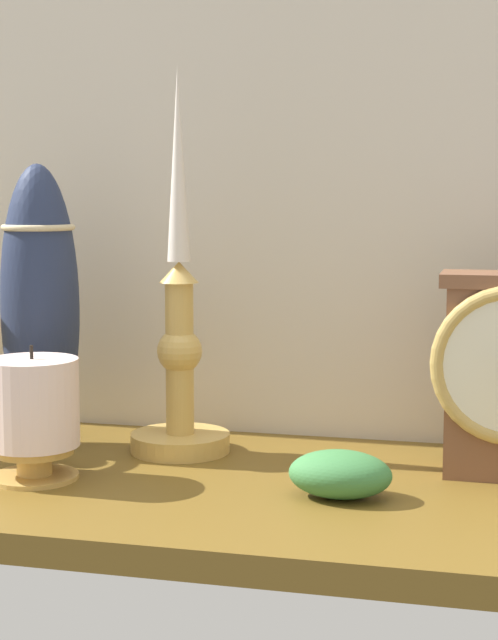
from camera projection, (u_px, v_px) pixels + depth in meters
ground_plane at (242, 493)px, 89.56cm from camera, size 100.00×36.00×2.40cm
back_wall at (289, 115)px, 103.24cm from camera, size 120.00×2.00×65.00cm
candlestick_tall_center at (180, 347)px, 97.99cm from camera, size 9.56×9.56×36.54cm
pillar_candle_front at (33, 413)px, 89.00cm from camera, size 7.96×7.96×11.77cm
tall_ceramic_vase at (40, 306)px, 99.65cm from camera, size 7.56×7.56×27.52cm
ivy_sprig at (340, 474)px, 83.96cm from camera, size 8.51×5.96×3.92cm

